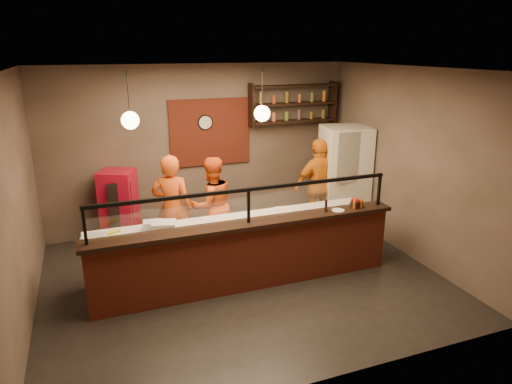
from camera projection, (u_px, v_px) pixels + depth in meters
name	position (u px, v px, depth m)	size (l,w,h in m)	color
floor	(243.00, 278.00, 7.21)	(6.00, 6.00, 0.00)	black
ceiling	(240.00, 69.00, 6.24)	(6.00, 6.00, 0.00)	#332E27
wall_back	(200.00, 148.00, 8.95)	(6.00, 6.00, 0.00)	#6C594F
wall_left	(16.00, 205.00, 5.72)	(5.00, 5.00, 0.00)	#6C594F
wall_right	(409.00, 164.00, 7.73)	(5.00, 5.00, 0.00)	#6C594F
wall_front	(323.00, 248.00, 4.49)	(6.00, 6.00, 0.00)	#6C594F
brick_patch	(210.00, 132.00, 8.90)	(1.60, 0.04, 1.30)	maroon
service_counter	(249.00, 257.00, 6.79)	(4.60, 0.25, 1.00)	maroon
counter_ledge	(249.00, 224.00, 6.63)	(4.70, 0.37, 0.06)	black
worktop_cabinet	(238.00, 249.00, 7.26)	(4.60, 0.75, 0.85)	gray
worktop	(238.00, 222.00, 7.12)	(4.60, 0.75, 0.05)	white
sneeze_guard	(248.00, 202.00, 6.53)	(4.50, 0.05, 0.52)	white
wall_shelving	(293.00, 104.00, 9.19)	(1.84, 0.28, 0.85)	black
wall_clock	(205.00, 122.00, 8.80)	(0.30, 0.30, 0.04)	black
pendant_left	(130.00, 120.00, 6.11)	(0.24, 0.24, 0.77)	black
pendant_right	(262.00, 113.00, 6.75)	(0.24, 0.24, 0.77)	black
cook_left	(172.00, 208.00, 7.61)	(0.67, 0.44, 1.84)	#D34D13
cook_mid	(212.00, 205.00, 7.95)	(0.83, 0.65, 1.71)	#E25415
cook_right	(319.00, 186.00, 8.84)	(1.08, 0.45, 1.84)	orange
fridge	(344.00, 178.00, 9.00)	(0.85, 0.79, 2.04)	silver
red_cooler	(120.00, 207.00, 8.37)	(0.59, 0.54, 1.37)	#AF0B26
pizza_dough	(284.00, 212.00, 7.47)	(0.56, 0.56, 0.01)	silver
prep_tub_a	(164.00, 228.00, 6.63)	(0.34, 0.27, 0.17)	silver
prep_tub_b	(153.00, 226.00, 6.74)	(0.27, 0.22, 0.14)	silver
prep_tub_c	(94.00, 240.00, 6.21)	(0.30, 0.24, 0.15)	silver
rolling_pin	(109.00, 233.00, 6.59)	(0.06, 0.06, 0.33)	gold
condiment_caddy	(356.00, 204.00, 7.23)	(0.17, 0.13, 0.09)	black
pepper_mill	(326.00, 206.00, 7.03)	(0.04, 0.04, 0.19)	black
small_plate	(338.00, 210.00, 7.08)	(0.19, 0.19, 0.01)	silver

